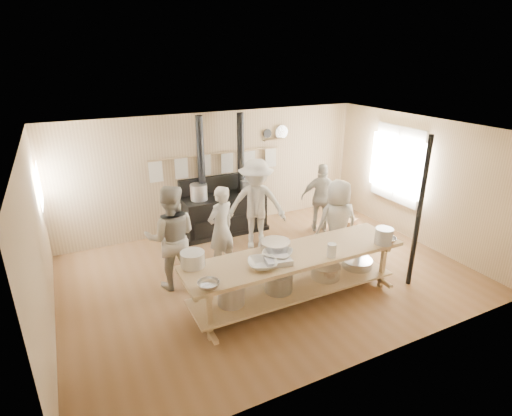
# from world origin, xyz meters

# --- Properties ---
(ground) EXTENTS (7.00, 7.00, 0.00)m
(ground) POSITION_xyz_m (0.00, 0.00, 0.00)
(ground) COLOR brown
(ground) RESTS_ON ground
(room_shell) EXTENTS (7.00, 7.00, 7.00)m
(room_shell) POSITION_xyz_m (0.00, 0.00, 1.62)
(room_shell) COLOR tan
(room_shell) RESTS_ON ground
(window_right) EXTENTS (0.09, 1.50, 1.65)m
(window_right) POSITION_xyz_m (3.47, 0.60, 1.50)
(window_right) COLOR beige
(window_right) RESTS_ON ground
(left_opening) EXTENTS (0.00, 0.90, 0.90)m
(left_opening) POSITION_xyz_m (-3.45, 2.00, 1.60)
(left_opening) COLOR white
(left_opening) RESTS_ON ground
(stove) EXTENTS (1.90, 0.75, 2.60)m
(stove) POSITION_xyz_m (-0.01, 2.12, 0.52)
(stove) COLOR black
(stove) RESTS_ON ground
(towel_rail) EXTENTS (3.00, 0.04, 0.47)m
(towel_rail) POSITION_xyz_m (0.00, 2.40, 1.56)
(towel_rail) COLOR tan
(towel_rail) RESTS_ON ground
(back_wall_shelf) EXTENTS (0.63, 0.14, 0.32)m
(back_wall_shelf) POSITION_xyz_m (1.46, 2.43, 2.00)
(back_wall_shelf) COLOR tan
(back_wall_shelf) RESTS_ON ground
(prep_table) EXTENTS (3.60, 0.90, 0.85)m
(prep_table) POSITION_xyz_m (-0.01, -0.90, 0.52)
(prep_table) COLOR tan
(prep_table) RESTS_ON ground
(support_post) EXTENTS (0.08, 0.08, 2.60)m
(support_post) POSITION_xyz_m (2.05, -1.35, 1.30)
(support_post) COLOR black
(support_post) RESTS_ON ground
(cook_far_left) EXTENTS (0.69, 0.58, 1.61)m
(cook_far_left) POSITION_xyz_m (-0.66, 0.57, 0.80)
(cook_far_left) COLOR #9F998D
(cook_far_left) RESTS_ON ground
(cook_left) EXTENTS (1.04, 0.91, 1.81)m
(cook_left) POSITION_xyz_m (-1.60, 0.40, 0.90)
(cook_left) COLOR #9F998D
(cook_left) RESTS_ON ground
(cook_center) EXTENTS (0.88, 0.65, 1.65)m
(cook_center) POSITION_xyz_m (1.33, -0.19, 0.83)
(cook_center) COLOR #9F998D
(cook_center) RESTS_ON ground
(cook_right) EXTENTS (0.97, 0.80, 1.54)m
(cook_right) POSITION_xyz_m (1.97, 1.21, 0.77)
(cook_right) COLOR #9F998D
(cook_right) RESTS_ON ground
(cook_by_window) EXTENTS (1.38, 1.14, 1.86)m
(cook_by_window) POSITION_xyz_m (0.31, 1.12, 0.93)
(cook_by_window) COLOR #9F998D
(cook_by_window) RESTS_ON ground
(chair) EXTENTS (0.48, 0.48, 0.78)m
(chair) POSITION_xyz_m (2.33, 0.74, 0.23)
(chair) COLOR brown
(chair) RESTS_ON ground
(bowl_white_a) EXTENTS (0.54, 0.54, 0.10)m
(bowl_white_a) POSITION_xyz_m (-0.66, -1.04, 0.90)
(bowl_white_a) COLOR white
(bowl_white_a) RESTS_ON prep_table
(bowl_steel_a) EXTENTS (0.41, 0.41, 0.09)m
(bowl_steel_a) POSITION_xyz_m (-1.55, -1.23, 0.90)
(bowl_steel_a) COLOR silver
(bowl_steel_a) RESTS_ON prep_table
(bowl_white_b) EXTENTS (0.62, 0.62, 0.11)m
(bowl_white_b) POSITION_xyz_m (-0.32, -0.88, 0.90)
(bowl_white_b) COLOR white
(bowl_white_b) RESTS_ON prep_table
(bowl_steel_b) EXTENTS (0.29, 0.29, 0.09)m
(bowl_steel_b) POSITION_xyz_m (1.55, -1.23, 0.89)
(bowl_steel_b) COLOR silver
(bowl_steel_b) RESTS_ON prep_table
(roasting_pan) EXTENTS (0.42, 0.32, 0.09)m
(roasting_pan) POSITION_xyz_m (-0.41, -1.06, 0.89)
(roasting_pan) COLOR #B2B2B7
(roasting_pan) RESTS_ON prep_table
(mixing_bowl_large) EXTENTS (0.57, 0.57, 0.15)m
(mixing_bowl_large) POSITION_xyz_m (-0.23, -0.66, 0.92)
(mixing_bowl_large) COLOR silver
(mixing_bowl_large) RESTS_ON prep_table
(bucket_galv) EXTENTS (0.32, 0.32, 0.27)m
(bucket_galv) POSITION_xyz_m (1.46, -1.23, 0.98)
(bucket_galv) COLOR gray
(bucket_galv) RESTS_ON prep_table
(deep_bowl_enamel) EXTENTS (0.45, 0.45, 0.22)m
(deep_bowl_enamel) POSITION_xyz_m (-1.55, -0.57, 0.96)
(deep_bowl_enamel) COLOR white
(deep_bowl_enamel) RESTS_ON prep_table
(pitcher) EXTENTS (0.17, 0.17, 0.21)m
(pitcher) POSITION_xyz_m (0.43, -1.23, 0.96)
(pitcher) COLOR white
(pitcher) RESTS_ON prep_table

